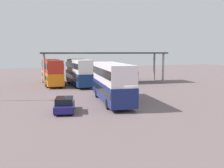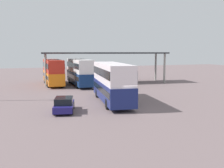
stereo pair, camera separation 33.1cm
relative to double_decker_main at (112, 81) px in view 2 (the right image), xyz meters
name	(u,v)px [view 2 (the right image)]	position (x,y,z in m)	size (l,w,h in m)	color
ground_plane	(131,110)	(0.42, -4.14, -2.32)	(140.00, 140.00, 0.00)	#6D5B5D
double_decker_main	(112,81)	(0.00, 0.00, 0.00)	(4.05, 10.87, 4.23)	navy
parked_hatchback	(64,105)	(-5.65, -2.69, -1.64)	(2.60, 4.20, 1.35)	navy
double_decker_near_canopy	(53,71)	(-4.03, 17.26, -0.03)	(2.68, 10.51, 4.17)	orange
double_decker_mid_row	(80,71)	(-0.06, 15.04, 0.01)	(2.72, 11.00, 4.25)	navy
depot_canopy	(106,54)	(4.97, 16.49, 2.70)	(22.00, 7.38, 5.38)	#33353A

